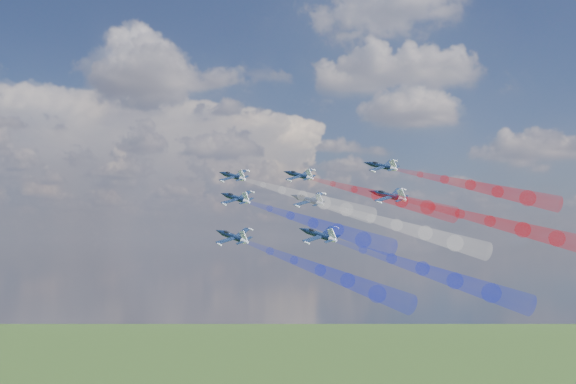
# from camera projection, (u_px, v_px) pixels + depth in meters

# --- Properties ---
(jet_lead) EXTENTS (13.24, 13.02, 7.98)m
(jet_lead) POSITION_uv_depth(u_px,v_px,m) (233.00, 176.00, 163.54)
(jet_lead) COLOR black
(trail_lead) EXTENTS (29.16, 29.81, 13.56)m
(trail_lead) POSITION_uv_depth(u_px,v_px,m) (303.00, 196.00, 146.77)
(trail_lead) COLOR white
(jet_inner_left) EXTENTS (13.24, 13.02, 7.98)m
(jet_inner_left) POSITION_uv_depth(u_px,v_px,m) (236.00, 198.00, 149.49)
(jet_inner_left) COLOR black
(trail_inner_left) EXTENTS (29.16, 29.81, 13.56)m
(trail_inner_left) POSITION_uv_depth(u_px,v_px,m) (313.00, 223.00, 132.71)
(trail_inner_left) COLOR #1927DB
(jet_inner_right) EXTENTS (13.24, 13.02, 7.98)m
(jet_inner_right) POSITION_uv_depth(u_px,v_px,m) (299.00, 175.00, 161.90)
(jet_inner_right) COLOR black
(trail_inner_right) EXTENTS (29.16, 29.81, 13.56)m
(trail_inner_right) POSITION_uv_depth(u_px,v_px,m) (377.00, 195.00, 145.12)
(trail_inner_right) COLOR red
(jet_outer_left) EXTENTS (13.24, 13.02, 7.98)m
(jet_outer_left) POSITION_uv_depth(u_px,v_px,m) (233.00, 237.00, 133.89)
(jet_outer_left) COLOR black
(trail_outer_left) EXTENTS (29.16, 29.81, 13.56)m
(trail_outer_left) POSITION_uv_depth(u_px,v_px,m) (320.00, 270.00, 117.12)
(trail_outer_left) COLOR #1927DB
(jet_center_third) EXTENTS (13.24, 13.02, 7.98)m
(jet_center_third) POSITION_uv_depth(u_px,v_px,m) (308.00, 200.00, 145.86)
(jet_center_third) COLOR black
(trail_center_third) EXTENTS (29.16, 29.81, 13.56)m
(trail_center_third) POSITION_uv_depth(u_px,v_px,m) (397.00, 225.00, 129.08)
(trail_center_third) COLOR white
(jet_outer_right) EXTENTS (13.24, 13.02, 7.98)m
(jet_outer_right) POSITION_uv_depth(u_px,v_px,m) (382.00, 166.00, 159.63)
(jet_outer_right) COLOR black
(trail_outer_right) EXTENTS (29.16, 29.81, 13.56)m
(trail_outer_right) POSITION_uv_depth(u_px,v_px,m) (470.00, 185.00, 142.85)
(trail_outer_right) COLOR red
(jet_rear_left) EXTENTS (13.24, 13.02, 7.98)m
(jet_rear_left) POSITION_uv_depth(u_px,v_px,m) (319.00, 235.00, 129.52)
(jet_rear_left) COLOR black
(trail_rear_left) EXTENTS (29.16, 29.81, 13.56)m
(trail_rear_left) POSITION_uv_depth(u_px,v_px,m) (422.00, 269.00, 112.74)
(trail_rear_left) COLOR #1927DB
(jet_rear_right) EXTENTS (13.24, 13.02, 7.98)m
(jet_rear_right) POSITION_uv_depth(u_px,v_px,m) (388.00, 196.00, 142.60)
(jet_rear_right) COLOR black
(trail_rear_right) EXTENTS (29.16, 29.81, 13.56)m
(trail_rear_right) POSITION_uv_depth(u_px,v_px,m) (490.00, 221.00, 125.83)
(trail_rear_right) COLOR red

